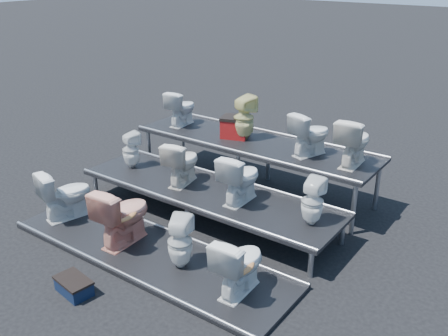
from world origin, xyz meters
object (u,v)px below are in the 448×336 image
Objects in this scene: toilet_6 at (240,178)px; step_stool at (74,287)px; toilet_1 at (123,214)px; toilet_7 at (312,201)px; toilet_3 at (239,264)px; toilet_8 at (181,108)px; toilet_2 at (180,242)px; toilet_0 at (66,194)px; toilet_10 at (310,134)px; toilet_5 at (182,162)px; toilet_9 at (244,118)px; toilet_4 at (131,150)px; red_crate at (235,128)px; toilet_11 at (354,141)px.

step_stool is at bearing 71.92° from toilet_6.
toilet_7 is at bearing -151.52° from toilet_1.
toilet_8 reaches higher than toilet_3.
toilet_2 is 3.46m from toilet_8.
toilet_7 is (1.13, 0.00, -0.04)m from toilet_6.
toilet_0 is 1.13× the size of toilet_10.
toilet_0 is at bearing 19.34° from toilet_7.
toilet_5 is at bearing -71.52° from toilet_2.
toilet_2 is at bearing 123.32° from toilet_9.
toilet_2 is at bearing 65.36° from step_stool.
toilet_0 is 1.03× the size of toilet_3.
toilet_4 is 1.37m from toilet_8.
toilet_8 is (-1.13, 2.60, 0.70)m from toilet_1.
toilet_9 is 3.89m from step_stool.
toilet_8 is at bearing -31.86° from toilet_6.
toilet_9 is 1.72× the size of red_crate.
toilet_5 reaches higher than toilet_7.
toilet_9 is at bearing -93.62° from toilet_2.
step_stool is at bearing 36.72° from toilet_2.
toilet_6 is at bearing -111.50° from toilet_2.
toilet_6 is 2.63m from step_stool.
toilet_10 reaches higher than toilet_5.
toilet_9 is at bearing 176.06° from toilet_8.
toilet_9 is (0.26, 1.30, 0.43)m from toilet_5.
toilet_8 is 0.94× the size of toilet_10.
toilet_5 is 1.32m from red_crate.
toilet_0 is 0.91× the size of toilet_1.
toilet_3 is 2.37m from toilet_5.
step_stool is (-1.87, -2.41, -0.70)m from toilet_7.
toilet_9 reaches higher than step_stool.
toilet_5 is at bearing 106.03° from step_stool.
toilet_11 is at bearing -141.02° from toilet_4.
toilet_11 reaches higher than toilet_2.
toilet_5 is 2.57m from toilet_11.
toilet_7 is 3.56m from toilet_8.
toilet_1 is 1.94× the size of red_crate.
toilet_2 is (1.01, 0.00, -0.08)m from toilet_1.
toilet_8 is (-2.17, 1.30, 0.36)m from toilet_6.
toilet_8 is (-1.10, 1.30, 0.37)m from toilet_5.
red_crate reaches higher than toilet_3.
toilet_9 reaches higher than toilet_6.
toilet_6 is 1.61× the size of step_stool.
toilet_9 is at bearing -111.95° from toilet_5.
toilet_4 is at bearing -51.51° from toilet_2.
toilet_9 is at bearing -103.99° from toilet_0.
toilet_9 is (0.23, 2.60, 0.75)m from toilet_1.
toilet_7 is 2.37m from toilet_9.
red_crate is at bearing -90.15° from toilet_2.
toilet_1 is 2.66m from red_crate.
toilet_6 is at bearing 145.11° from toilet_8.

